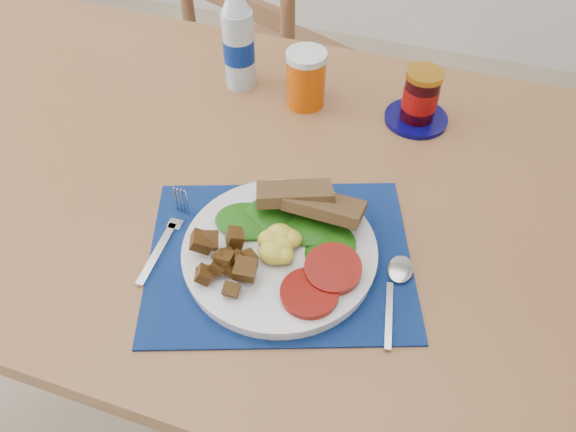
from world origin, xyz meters
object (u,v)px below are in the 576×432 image
object	(u,v)px
juice_glass	(306,80)
jam_on_saucer	(420,100)
chair_far	(264,35)
breakfast_plate	(275,249)
water_bottle	(238,43)

from	to	relation	value
juice_glass	jam_on_saucer	distance (m)	0.22
jam_on_saucer	chair_far	bearing A→B (deg)	136.15
breakfast_plate	jam_on_saucer	size ratio (longest dim) A/B	2.39
chair_far	juice_glass	distance (m)	0.60
breakfast_plate	chair_far	bearing A→B (deg)	98.76
chair_far	jam_on_saucer	distance (m)	0.72
chair_far	jam_on_saucer	size ratio (longest dim) A/B	9.50
breakfast_plate	water_bottle	bearing A→B (deg)	105.40
chair_far	juice_glass	bearing A→B (deg)	140.70
breakfast_plate	juice_glass	xyz separation A→B (m)	(-0.08, 0.39, 0.03)
juice_glass	water_bottle	bearing A→B (deg)	172.23
breakfast_plate	jam_on_saucer	bearing A→B (deg)	57.60
water_bottle	juice_glass	bearing A→B (deg)	-7.77
breakfast_plate	juice_glass	world-z (taller)	juice_glass
chair_far	juice_glass	xyz separation A→B (m)	(0.27, -0.49, 0.22)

